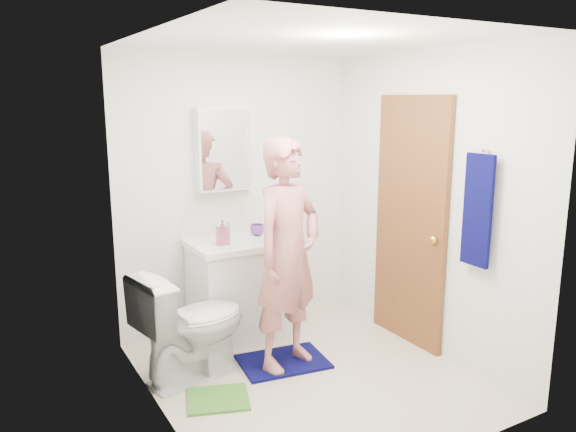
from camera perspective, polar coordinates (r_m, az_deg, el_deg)
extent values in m
cube|color=beige|center=(4.36, 2.15, -15.96)|extent=(2.20, 2.40, 0.02)
cube|color=white|center=(3.87, 2.45, 17.60)|extent=(2.20, 2.40, 0.02)
cube|color=silver|center=(4.99, -5.12, 2.34)|extent=(2.20, 0.02, 2.40)
cube|color=silver|center=(3.02, 14.63, -4.40)|extent=(2.20, 0.02, 2.40)
cube|color=silver|center=(3.49, -13.34, -2.11)|extent=(0.02, 2.40, 2.40)
cube|color=silver|center=(4.62, 14.05, 1.25)|extent=(0.02, 2.40, 2.40)
cube|color=white|center=(4.87, -5.09, -7.65)|extent=(0.75, 0.55, 0.80)
cube|color=white|center=(4.74, -5.18, -2.80)|extent=(0.79, 0.59, 0.05)
cylinder|color=white|center=(4.74, -5.19, -2.63)|extent=(0.40, 0.40, 0.03)
cylinder|color=silver|center=(4.88, -6.09, -1.37)|extent=(0.03, 0.03, 0.12)
cube|color=white|center=(4.81, -6.49, 6.76)|extent=(0.50, 0.12, 0.70)
cube|color=white|center=(4.75, -6.19, 6.71)|extent=(0.46, 0.01, 0.66)
cube|color=brown|center=(4.73, 12.30, -0.59)|extent=(0.05, 0.80, 2.05)
sphere|color=gold|center=(4.49, 14.60, -2.34)|extent=(0.07, 0.07, 0.07)
cube|color=#070742|center=(4.16, 18.70, 0.53)|extent=(0.03, 0.24, 0.80)
cylinder|color=silver|center=(4.14, 19.46, 6.30)|extent=(0.06, 0.02, 0.02)
imported|color=white|center=(4.21, -9.74, -10.74)|extent=(0.89, 0.62, 0.83)
cube|color=#070742|center=(4.52, -0.51, -14.57)|extent=(0.72, 0.56, 0.02)
cube|color=#47852C|center=(4.06, -7.14, -17.97)|extent=(0.51, 0.47, 0.02)
imported|color=#AE5167|center=(4.60, -6.66, -1.64)|extent=(0.11, 0.11, 0.21)
imported|color=#643B81|center=(4.89, -3.15, -1.42)|extent=(0.16, 0.16, 0.10)
imported|color=#BA6A68|center=(4.16, -0.02, -3.95)|extent=(0.73, 0.60, 1.73)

